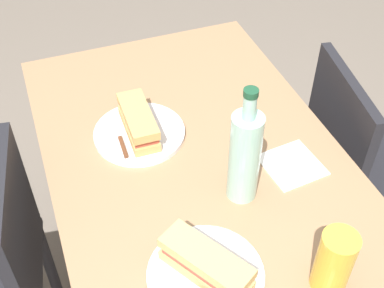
{
  "coord_description": "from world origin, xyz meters",
  "views": [
    {
      "loc": [
        -0.91,
        0.34,
        1.72
      ],
      "look_at": [
        0.0,
        0.0,
        0.78
      ],
      "focal_mm": 48.0,
      "sensor_mm": 36.0,
      "label": 1
    }
  ],
  "objects": [
    {
      "name": "chair_near",
      "position": [
        -0.0,
        -0.58,
        0.49
      ],
      "size": [
        0.46,
        0.46,
        0.86
      ],
      "color": "black",
      "rests_on": "ground"
    },
    {
      "name": "knife_near",
      "position": [
        0.09,
        0.17,
        0.78
      ],
      "size": [
        0.18,
        0.02,
        0.01
      ],
      "color": "silver",
      "rests_on": "plate_near"
    },
    {
      "name": "baguette_sandwich_far",
      "position": [
        -0.37,
        0.11,
        0.81
      ],
      "size": [
        0.21,
        0.16,
        0.07
      ],
      "color": "tan",
      "rests_on": "plate_far"
    },
    {
      "name": "plate_near",
      "position": [
        0.1,
        0.12,
        0.77
      ],
      "size": [
        0.25,
        0.25,
        0.01
      ],
      "primitive_type": "cylinder",
      "color": "white",
      "rests_on": "dining_table"
    },
    {
      "name": "beer_glass",
      "position": [
        -0.47,
        -0.13,
        0.84
      ],
      "size": [
        0.08,
        0.08,
        0.16
      ],
      "primitive_type": "cylinder",
      "color": "gold",
      "rests_on": "dining_table"
    },
    {
      "name": "baguette_sandwich_near",
      "position": [
        0.1,
        0.12,
        0.81
      ],
      "size": [
        0.19,
        0.07,
        0.07
      ],
      "color": "tan",
      "rests_on": "plate_near"
    },
    {
      "name": "dining_table",
      "position": [
        0.0,
        0.0,
        0.64
      ],
      "size": [
        1.13,
        0.76,
        0.76
      ],
      "color": "#997251",
      "rests_on": "ground"
    },
    {
      "name": "water_bottle",
      "position": [
        -0.18,
        -0.06,
        0.89
      ],
      "size": [
        0.07,
        0.07,
        0.32
      ],
      "color": "#99C6B7",
      "rests_on": "dining_table"
    },
    {
      "name": "paper_napkin",
      "position": [
        -0.14,
        -0.22,
        0.76
      ],
      "size": [
        0.15,
        0.15,
        0.0
      ],
      "primitive_type": "cube",
      "rotation": [
        0.0,
        0.0,
        0.1
      ],
      "color": "white",
      "rests_on": "dining_table"
    },
    {
      "name": "plate_far",
      "position": [
        -0.37,
        0.11,
        0.77
      ],
      "size": [
        0.25,
        0.25,
        0.01
      ],
      "primitive_type": "cylinder",
      "color": "white",
      "rests_on": "dining_table"
    }
  ]
}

